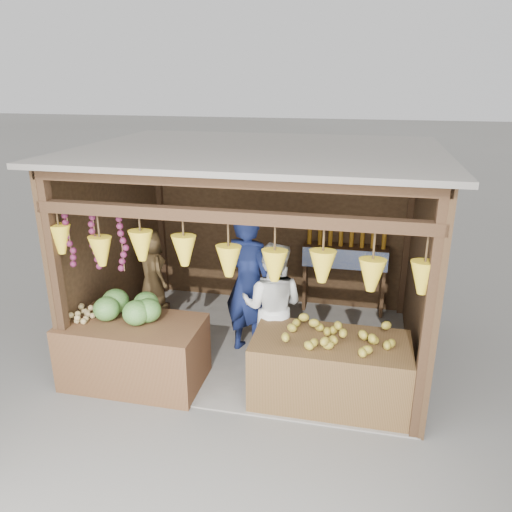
{
  "coord_description": "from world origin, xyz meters",
  "views": [
    {
      "loc": [
        1.27,
        -5.86,
        3.45
      ],
      "look_at": [
        -0.01,
        -0.1,
        1.33
      ],
      "focal_mm": 35.0,
      "sensor_mm": 36.0,
      "label": 1
    }
  ],
  "objects": [
    {
      "name": "man_standing",
      "position": [
        -0.09,
        -0.19,
        0.97
      ],
      "size": [
        0.82,
        0.67,
        1.95
      ],
      "primitive_type": "imported",
      "rotation": [
        0.0,
        0.0,
        2.81
      ],
      "color": "#121B45",
      "rests_on": "ground"
    },
    {
      "name": "vendor_seated",
      "position": [
        -1.59,
        0.22,
        0.89
      ],
      "size": [
        0.66,
        0.64,
        1.14
      ],
      "primitive_type": "imported",
      "rotation": [
        0.0,
        0.0,
        2.44
      ],
      "color": "brown",
      "rests_on": "stool"
    },
    {
      "name": "melon_pile",
      "position": [
        -1.27,
        -1.07,
        0.95
      ],
      "size": [
        1.0,
        0.5,
        0.32
      ],
      "primitive_type": null,
      "color": "#165215",
      "rests_on": "counter_left"
    },
    {
      "name": "counter_left",
      "position": [
        -1.25,
        -1.15,
        0.39
      ],
      "size": [
        1.62,
        0.85,
        0.79
      ],
      "primitive_type": "cube",
      "color": "#462917",
      "rests_on": "ground"
    },
    {
      "name": "counter_right",
      "position": [
        1.03,
        -1.04,
        0.38
      ],
      "size": [
        1.71,
        0.85,
        0.77
      ],
      "primitive_type": "cube",
      "color": "#463017",
      "rests_on": "ground"
    },
    {
      "name": "back_shelf",
      "position": [
        1.05,
        1.28,
        0.87
      ],
      "size": [
        1.25,
        0.32,
        1.32
      ],
      "color": "#382314",
      "rests_on": "ground"
    },
    {
      "name": "woman_standing",
      "position": [
        0.27,
        -0.44,
        0.82
      ],
      "size": [
        0.83,
        0.67,
        1.63
      ],
      "primitive_type": "imported",
      "rotation": [
        0.0,
        0.0,
        3.07
      ],
      "color": "white",
      "rests_on": "ground"
    },
    {
      "name": "stool",
      "position": [
        -1.59,
        0.22,
        0.16
      ],
      "size": [
        0.34,
        0.34,
        0.32
      ],
      "primitive_type": "cube",
      "color": "black",
      "rests_on": "ground"
    },
    {
      "name": "stall_structure",
      "position": [
        -0.03,
        -0.04,
        1.67
      ],
      "size": [
        4.3,
        3.3,
        2.66
      ],
      "color": "slate",
      "rests_on": "ground"
    },
    {
      "name": "ground",
      "position": [
        0.0,
        0.0,
        0.0
      ],
      "size": [
        80.0,
        80.0,
        0.0
      ],
      "primitive_type": "plane",
      "color": "#514F49",
      "rests_on": "ground"
    },
    {
      "name": "tanfruit_pile",
      "position": [
        -1.85,
        -1.2,
        0.85
      ],
      "size": [
        0.34,
        0.4,
        0.13
      ],
      "primitive_type": null,
      "color": "olive",
      "rests_on": "counter_left"
    },
    {
      "name": "mango_pile",
      "position": [
        1.07,
        -1.04,
        0.88
      ],
      "size": [
        1.4,
        0.64,
        0.22
      ],
      "primitive_type": null,
      "color": "orange",
      "rests_on": "counter_right"
    }
  ]
}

